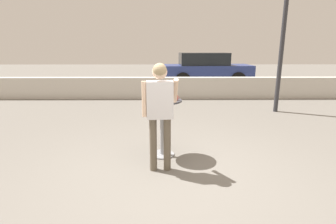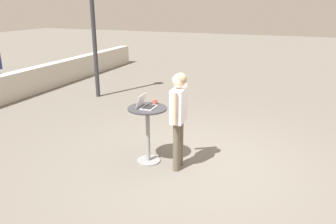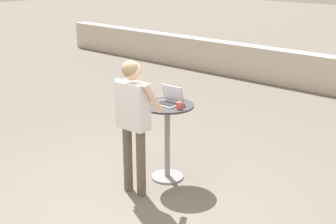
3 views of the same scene
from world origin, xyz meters
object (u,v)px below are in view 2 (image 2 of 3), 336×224
at_px(laptop, 146,105).
at_px(cafe_table, 148,126).
at_px(standing_person, 179,110).
at_px(coffee_mug, 155,102).
at_px(street_lamp, 92,5).

bearing_deg(laptop, cafe_table, -86.52).
bearing_deg(cafe_table, standing_person, -92.50).
xyz_separation_m(coffee_mug, street_lamp, (3.06, 3.20, 1.57)).
height_order(laptop, standing_person, standing_person).
height_order(cafe_table, standing_person, standing_person).
xyz_separation_m(cafe_table, coffee_mug, (0.22, -0.04, 0.37)).
bearing_deg(standing_person, coffee_mug, 64.45).
height_order(laptop, coffee_mug, laptop).
height_order(coffee_mug, street_lamp, street_lamp).
relative_size(standing_person, street_lamp, 0.41).
bearing_deg(coffee_mug, street_lamp, 46.32).
distance_m(laptop, street_lamp, 4.81).
height_order(cafe_table, coffee_mug, coffee_mug).
height_order(cafe_table, laptop, laptop).
xyz_separation_m(cafe_table, standing_person, (-0.02, -0.56, 0.37)).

